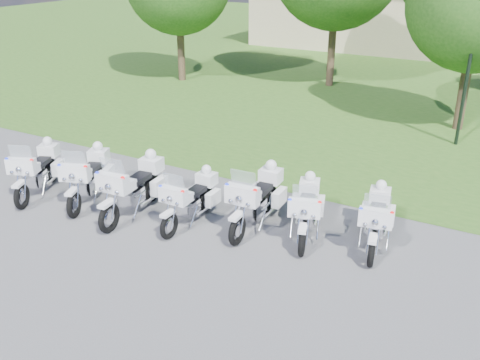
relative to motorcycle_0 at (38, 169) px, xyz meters
The scene contains 11 objects.
ground 6.43m from the motorcycle_0, ahead, with size 100.00×100.00×0.00m, color #515256.
grass_lawn 28.05m from the motorcycle_0, 76.84° to the left, with size 100.00×48.00×0.01m, color #2F5A1C.
motorcycle_0 is the anchor object (origin of this frame).
motorcycle_1 1.58m from the motorcycle_0, 11.83° to the left, with size 1.39×2.36×1.67m.
motorcycle_2 3.13m from the motorcycle_0, ahead, with size 1.01×2.63×1.77m.
motorcycle_3 4.66m from the motorcycle_0, ahead, with size 0.75×2.27×1.53m.
motorcycle_4 6.22m from the motorcycle_0, 11.53° to the left, with size 0.90×2.56×1.72m.
motorcycle_5 7.44m from the motorcycle_0, 10.79° to the left, with size 1.23×2.28×1.58m.
motorcycle_6 9.03m from the motorcycle_0, 11.06° to the left, with size 1.06×2.30×1.56m.
lamp_post 13.78m from the motorcycle_0, 46.06° to the left, with size 0.44×0.44×4.49m.
building_west 28.34m from the motorcycle_0, 89.23° to the left, with size 14.56×8.32×4.10m.
Camera 1 is at (4.99, -9.34, 6.21)m, focal length 40.00 mm.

